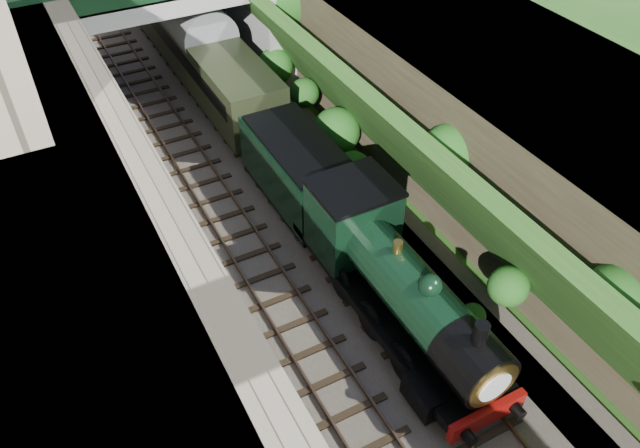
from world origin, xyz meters
The scene contains 11 objects.
ground centered at (0.00, 0.00, 0.00)m, with size 160.00×160.00×0.00m, color #1E4714.
trackbed centered at (0.00, 20.00, 0.10)m, with size 10.00×90.00×0.20m, color #473F38.
retaining_wall centered at (-5.50, 20.00, 3.50)m, with size 1.00×90.00×7.00m, color #756B56.
street_plateau_right centered at (9.50, 20.00, 3.12)m, with size 8.00×90.00×6.25m, color #262628.
embankment_slope centered at (4.97, 17.36, 2.71)m, with size 4.22×90.00×6.36m.
track_left centered at (-2.00, 20.00, 0.25)m, with size 2.50×90.00×0.20m.
track_right centered at (1.20, 20.00, 0.25)m, with size 2.50×90.00×0.20m.
road_bridge centered at (0.94, 24.00, 4.08)m, with size 16.00×6.40×7.25m.
locomotive centered at (1.20, 4.60, 1.89)m, with size 3.10×10.23×3.83m.
tender centered at (1.20, 11.96, 1.62)m, with size 2.70×6.00×3.05m.
coach_front centered at (1.20, 24.56, 2.05)m, with size 2.90×18.00×3.70m.
Camera 1 is at (-7.77, -6.82, 17.20)m, focal length 35.00 mm.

